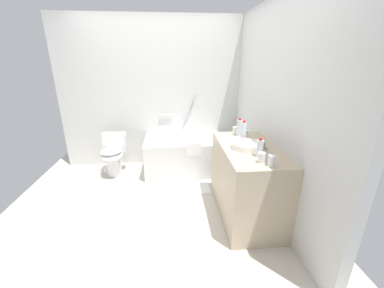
# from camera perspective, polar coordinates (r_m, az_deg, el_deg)

# --- Properties ---
(ground_plane) EXTENTS (3.80, 3.80, 0.00)m
(ground_plane) POSITION_cam_1_polar(r_m,az_deg,el_deg) (3.27, -8.51, -13.86)
(ground_plane) COLOR beige
(wall_back_tiled) EXTENTS (3.20, 0.10, 2.46)m
(wall_back_tiled) POSITION_cam_1_polar(r_m,az_deg,el_deg) (4.14, -8.44, 11.73)
(wall_back_tiled) COLOR silver
(wall_back_tiled) RESTS_ON ground_plane
(wall_right_mirror) EXTENTS (0.10, 3.05, 2.46)m
(wall_right_mirror) POSITION_cam_1_polar(r_m,az_deg,el_deg) (3.03, 18.93, 7.96)
(wall_right_mirror) COLOR silver
(wall_right_mirror) RESTS_ON ground_plane
(bathtub) EXTENTS (1.55, 0.77, 1.23)m
(bathtub) POSITION_cam_1_polar(r_m,az_deg,el_deg) (3.97, 0.15, -2.25)
(bathtub) COLOR silver
(bathtub) RESTS_ON ground_plane
(toilet) EXTENTS (0.38, 0.50, 0.68)m
(toilet) POSITION_cam_1_polar(r_m,az_deg,el_deg) (4.02, -18.39, -2.43)
(toilet) COLOR white
(toilet) RESTS_ON ground_plane
(vanity_counter) EXTENTS (0.62, 1.20, 0.87)m
(vanity_counter) POSITION_cam_1_polar(r_m,az_deg,el_deg) (2.90, 12.99, -8.79)
(vanity_counter) COLOR tan
(vanity_counter) RESTS_ON ground_plane
(sink_basin) EXTENTS (0.33, 0.33, 0.07)m
(sink_basin) POSITION_cam_1_polar(r_m,az_deg,el_deg) (2.66, 13.07, -0.37)
(sink_basin) COLOR white
(sink_basin) RESTS_ON vanity_counter
(sink_faucet) EXTENTS (0.10, 0.15, 0.07)m
(sink_faucet) POSITION_cam_1_polar(r_m,az_deg,el_deg) (2.73, 16.95, -0.29)
(sink_faucet) COLOR #ACACB1
(sink_faucet) RESTS_ON vanity_counter
(water_bottle_0) EXTENTS (0.07, 0.07, 0.25)m
(water_bottle_0) POSITION_cam_1_polar(r_m,az_deg,el_deg) (2.88, 12.31, 2.96)
(water_bottle_0) COLOR silver
(water_bottle_0) RESTS_ON vanity_counter
(water_bottle_1) EXTENTS (0.07, 0.07, 0.23)m
(water_bottle_1) POSITION_cam_1_polar(r_m,az_deg,el_deg) (3.06, 11.36, 3.84)
(water_bottle_1) COLOR silver
(water_bottle_1) RESTS_ON vanity_counter
(water_bottle_2) EXTENTS (0.07, 0.07, 0.20)m
(water_bottle_2) POSITION_cam_1_polar(r_m,az_deg,el_deg) (2.46, 15.99, -0.97)
(water_bottle_2) COLOR silver
(water_bottle_2) RESTS_ON vanity_counter
(drinking_glass_0) EXTENTS (0.07, 0.07, 0.10)m
(drinking_glass_0) POSITION_cam_1_polar(r_m,az_deg,el_deg) (2.33, 16.40, -3.18)
(drinking_glass_0) COLOR white
(drinking_glass_0) RESTS_ON vanity_counter
(drinking_glass_1) EXTENTS (0.07, 0.07, 0.10)m
(drinking_glass_1) POSITION_cam_1_polar(r_m,az_deg,el_deg) (3.14, 10.40, 3.22)
(drinking_glass_1) COLOR white
(drinking_glass_1) RESTS_ON vanity_counter
(drinking_glass_2) EXTENTS (0.08, 0.08, 0.09)m
(drinking_glass_2) POSITION_cam_1_polar(r_m,az_deg,el_deg) (3.04, 12.77, 2.40)
(drinking_glass_2) COLOR white
(drinking_glass_2) RESTS_ON vanity_counter
(drinking_glass_3) EXTENTS (0.06, 0.06, 0.10)m
(drinking_glass_3) POSITION_cam_1_polar(r_m,az_deg,el_deg) (2.29, 18.62, -3.83)
(drinking_glass_3) COLOR white
(drinking_glass_3) RESTS_ON vanity_counter
(bath_mat) EXTENTS (0.64, 0.37, 0.01)m
(bath_mat) POSITION_cam_1_polar(r_m,az_deg,el_deg) (3.55, -1.03, -10.52)
(bath_mat) COLOR white
(bath_mat) RESTS_ON ground_plane
(toilet_paper_roll) EXTENTS (0.11, 0.11, 0.12)m
(toilet_paper_roll) POSITION_cam_1_polar(r_m,az_deg,el_deg) (4.24, -21.20, -5.85)
(toilet_paper_roll) COLOR white
(toilet_paper_roll) RESTS_ON ground_plane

